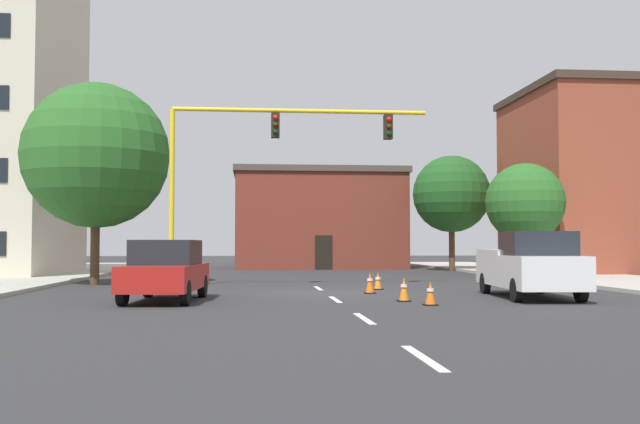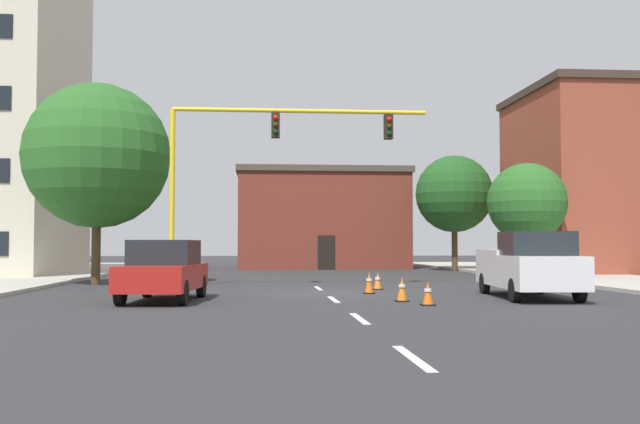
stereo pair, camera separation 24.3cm
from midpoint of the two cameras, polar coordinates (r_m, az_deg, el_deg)
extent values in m
plane|color=#2D2D30|center=(24.42, 0.62, -6.35)|extent=(160.00, 160.00, 0.00)
cube|color=#B2ADA3|center=(33.99, -23.13, -4.96)|extent=(6.00, 56.00, 0.14)
cube|color=#B2ADA3|center=(35.71, 20.55, -4.88)|extent=(6.00, 56.00, 0.14)
cube|color=silver|center=(10.63, 7.95, -11.24)|extent=(0.16, 2.40, 0.01)
cube|color=silver|center=(16.00, 3.55, -8.33)|extent=(0.16, 2.40, 0.01)
cube|color=silver|center=(21.44, 1.39, -6.87)|extent=(0.16, 2.40, 0.01)
cube|color=silver|center=(26.90, 0.12, -5.99)|extent=(0.16, 2.40, 0.01)
cube|color=brown|center=(51.06, 0.16, -0.82)|extent=(11.29, 8.98, 6.34)
cube|color=#4C4238|center=(51.27, 0.16, 2.94)|extent=(11.59, 9.28, 0.40)
cube|color=black|center=(46.54, 0.65, -3.20)|extent=(1.10, 0.06, 2.20)
cube|color=brown|center=(44.18, 23.36, 1.94)|extent=(11.94, 9.05, 9.83)
cube|color=#3D2D23|center=(44.85, 23.25, 8.47)|extent=(12.24, 9.35, 0.40)
cube|color=yellow|center=(27.91, -11.34, -5.26)|extent=(1.80, 1.20, 0.55)
cylinder|color=yellow|center=(27.95, -11.28, 1.67)|extent=(0.20, 0.20, 6.20)
cylinder|color=yellow|center=(28.22, -1.26, 7.92)|extent=(9.73, 0.16, 0.16)
cube|color=black|center=(28.08, -3.26, 6.79)|extent=(0.32, 0.36, 0.95)
sphere|color=red|center=(27.94, -3.24, 7.41)|extent=(0.20, 0.20, 0.20)
sphere|color=#38280A|center=(27.89, -3.25, 6.84)|extent=(0.20, 0.20, 0.20)
sphere|color=black|center=(27.85, -3.25, 6.27)|extent=(0.20, 0.20, 0.20)
cube|color=black|center=(28.54, 5.63, 6.65)|extent=(0.32, 0.36, 0.95)
sphere|color=red|center=(28.40, 5.69, 7.26)|extent=(0.20, 0.20, 0.20)
sphere|color=#38280A|center=(28.35, 5.70, 6.70)|extent=(0.20, 0.20, 0.20)
sphere|color=black|center=(28.31, 5.70, 6.14)|extent=(0.20, 0.20, 0.20)
cylinder|color=brown|center=(35.82, 16.16, -3.28)|extent=(0.36, 0.36, 2.21)
sphere|color=#286023|center=(35.87, 16.11, 0.73)|extent=(3.75, 3.75, 3.75)
cylinder|color=#4C3823|center=(45.17, 10.66, -2.70)|extent=(0.36, 0.36, 2.95)
sphere|color=#1E511E|center=(45.28, 10.63, 1.41)|extent=(4.72, 4.72, 4.72)
cylinder|color=#4C3823|center=(30.43, -16.93, -2.67)|extent=(0.36, 0.36, 2.99)
sphere|color=#286023|center=(30.64, -16.84, 4.24)|extent=(5.84, 5.84, 5.84)
cube|color=white|center=(23.03, 16.28, -4.45)|extent=(2.43, 5.55, 0.95)
cube|color=#1E2328|center=(22.15, 16.91, -2.38)|extent=(1.98, 1.94, 0.70)
cube|color=white|center=(24.16, 15.47, -3.05)|extent=(2.22, 2.96, 0.16)
cylinder|color=black|center=(21.59, 19.98, -5.79)|extent=(0.27, 0.70, 0.68)
cylinder|color=black|center=(21.04, 15.35, -5.94)|extent=(0.27, 0.70, 0.68)
cylinder|color=black|center=(25.06, 17.09, -5.36)|extent=(0.27, 0.70, 0.68)
cylinder|color=black|center=(24.59, 13.06, -5.46)|extent=(0.27, 0.70, 0.68)
cube|color=#B21E19|center=(21.25, -11.82, -5.00)|extent=(2.21, 4.63, 0.70)
cube|color=#1E2328|center=(21.33, -11.75, -3.11)|extent=(1.88, 2.43, 0.70)
cylinder|color=black|center=(22.94, -13.09, -5.68)|extent=(0.27, 0.70, 0.68)
cylinder|color=black|center=(22.63, -8.99, -5.76)|extent=(0.27, 0.70, 0.68)
cylinder|color=black|center=(19.97, -15.05, -6.13)|extent=(0.27, 0.70, 0.68)
cylinder|color=black|center=(19.61, -10.36, -6.24)|extent=(0.27, 0.70, 0.68)
cube|color=black|center=(19.55, 8.82, -7.21)|extent=(0.36, 0.36, 0.04)
cone|color=orange|center=(19.52, 8.81, -6.27)|extent=(0.28, 0.28, 0.60)
cylinder|color=white|center=(19.52, 8.81, -6.06)|extent=(0.19, 0.19, 0.08)
cube|color=black|center=(26.19, 4.81, -6.04)|extent=(0.36, 0.36, 0.04)
cone|color=orange|center=(26.18, 4.81, -5.36)|extent=(0.28, 0.28, 0.58)
cylinder|color=white|center=(26.17, 4.81, -5.21)|extent=(0.19, 0.19, 0.08)
cube|color=black|center=(24.04, 4.17, -6.36)|extent=(0.36, 0.36, 0.04)
cone|color=orange|center=(24.02, 4.16, -5.51)|extent=(0.28, 0.28, 0.67)
cylinder|color=white|center=(24.01, 4.16, -5.32)|extent=(0.19, 0.19, 0.08)
cube|color=black|center=(20.79, 6.78, -6.94)|extent=(0.36, 0.36, 0.04)
cone|color=orange|center=(20.76, 6.78, -5.99)|extent=(0.28, 0.28, 0.65)
cylinder|color=white|center=(20.76, 6.78, -5.77)|extent=(0.19, 0.19, 0.08)
camera|label=1|loc=(0.12, -89.74, -0.01)|focal=40.82mm
camera|label=2|loc=(0.12, 90.26, 0.01)|focal=40.82mm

